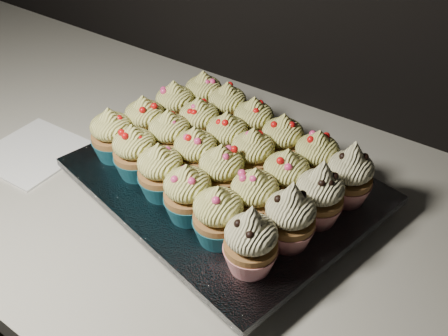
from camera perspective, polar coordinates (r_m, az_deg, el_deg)
worktop at (r=0.69m, az=11.40°, el=-9.70°), size 2.44×0.64×0.04m
napkin at (r=0.87m, az=-20.93°, el=1.72°), size 0.15×0.15×0.00m
baking_tray at (r=0.73m, az=0.00°, el=-2.43°), size 0.42×0.35×0.02m
foil_lining at (r=0.71m, az=0.00°, el=-1.39°), size 0.46×0.39×0.01m
cupcake_0 at (r=0.75m, az=-12.67°, el=3.68°), size 0.06×0.06×0.08m
cupcake_1 at (r=0.70m, az=-10.12°, el=1.77°), size 0.06×0.06×0.08m
cupcake_2 at (r=0.66m, az=-7.24°, el=-0.44°), size 0.06×0.06×0.08m
cupcake_3 at (r=0.63m, az=-4.16°, el=-2.95°), size 0.06×0.06×0.08m
cupcake_4 at (r=0.59m, az=-0.66°, el=-5.50°), size 0.06×0.06×0.08m
cupcake_5 at (r=0.56m, az=3.08°, el=-8.44°), size 0.06×0.06×0.10m
cupcake_6 at (r=0.77m, az=-8.99°, el=5.18°), size 0.06×0.06×0.08m
cupcake_7 at (r=0.73m, az=-6.20°, el=3.57°), size 0.06×0.06×0.08m
cupcake_8 at (r=0.69m, az=-3.24°, el=1.56°), size 0.06×0.06×0.08m
cupcake_9 at (r=0.66m, az=-0.27°, el=-0.56°), size 0.06×0.06×0.08m
cupcake_10 at (r=0.62m, az=3.49°, el=-3.36°), size 0.06×0.06×0.08m
cupcake_11 at (r=0.59m, az=7.53°, el=-5.63°), size 0.06×0.06×0.10m
cupcake_12 at (r=0.80m, az=-5.59°, el=6.97°), size 0.06×0.06×0.08m
cupcake_13 at (r=0.75m, az=-2.85°, el=5.07°), size 0.06×0.06×0.08m
cupcake_14 at (r=0.72m, az=0.33°, el=3.34°), size 0.06×0.06×0.08m
cupcake_15 at (r=0.69m, az=3.29°, el=1.38°), size 0.06×0.06×0.08m
cupcake_16 at (r=0.65m, az=7.07°, el=-1.10°), size 0.06×0.06×0.08m
cupcake_17 at (r=0.63m, az=10.82°, el=-3.07°), size 0.06×0.06×0.10m
cupcake_18 at (r=0.82m, az=-2.32°, el=8.17°), size 0.06×0.06×0.08m
cupcake_19 at (r=0.79m, az=0.39°, el=6.86°), size 0.06×0.06×0.08m
cupcake_20 at (r=0.75m, az=3.37°, el=5.07°), size 0.06×0.06×0.08m
cupcake_21 at (r=0.72m, az=6.66°, el=3.04°), size 0.06×0.06×0.08m
cupcake_22 at (r=0.69m, az=10.47°, el=1.07°), size 0.06×0.06×0.08m
cupcake_23 at (r=0.67m, az=14.13°, el=-0.81°), size 0.06×0.06×0.10m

